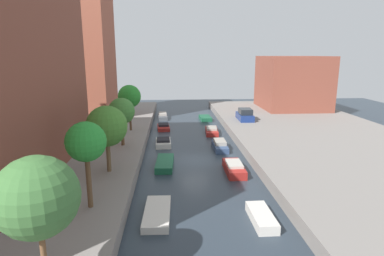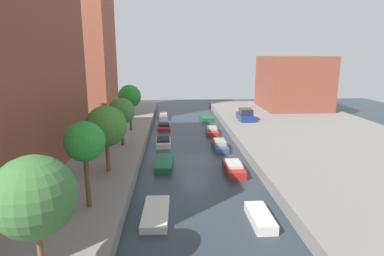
# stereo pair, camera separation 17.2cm
# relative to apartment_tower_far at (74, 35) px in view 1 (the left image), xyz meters

# --- Properties ---
(ground_plane) EXTENTS (84.00, 84.00, 0.00)m
(ground_plane) POSITION_rel_apartment_tower_far_xyz_m (16.00, -19.77, -12.54)
(ground_plane) COLOR #28333D
(quay_left) EXTENTS (20.00, 64.00, 1.00)m
(quay_left) POSITION_rel_apartment_tower_far_xyz_m (1.00, -19.77, -12.04)
(quay_left) COLOR gray
(quay_left) RESTS_ON ground_plane
(quay_right) EXTENTS (20.00, 64.00, 1.00)m
(quay_right) POSITION_rel_apartment_tower_far_xyz_m (31.00, -19.77, -12.04)
(quay_right) COLOR gray
(quay_right) RESTS_ON ground_plane
(apartment_tower_far) EXTENTS (10.00, 9.65, 23.08)m
(apartment_tower_far) POSITION_rel_apartment_tower_far_xyz_m (0.00, 0.00, 0.00)
(apartment_tower_far) COLOR brown
(apartment_tower_far) RESTS_ON quay_left
(low_block_right) EXTENTS (10.00, 10.73, 8.59)m
(low_block_right) POSITION_rel_apartment_tower_far_xyz_m (34.00, 3.77, -7.25)
(low_block_right) COLOR brown
(low_block_right) RESTS_ON quay_right
(street_tree_0) EXTENTS (3.09, 3.09, 5.42)m
(street_tree_0) POSITION_rel_apartment_tower_far_xyz_m (8.92, -37.85, -7.68)
(street_tree_0) COLOR brown
(street_tree_0) RESTS_ON quay_left
(street_tree_1) EXTENTS (2.34, 2.34, 5.22)m
(street_tree_1) POSITION_rel_apartment_tower_far_xyz_m (8.92, -30.89, -7.55)
(street_tree_1) COLOR brown
(street_tree_1) RESTS_ON quay_left
(street_tree_2) EXTENTS (3.13, 3.13, 5.17)m
(street_tree_2) POSITION_rel_apartment_tower_far_xyz_m (8.92, -24.85, -7.95)
(street_tree_2) COLOR brown
(street_tree_2) RESTS_ON quay_left
(street_tree_3) EXTENTS (2.63, 2.63, 4.77)m
(street_tree_3) POSITION_rel_apartment_tower_far_xyz_m (8.92, -17.45, -8.11)
(street_tree_3) COLOR brown
(street_tree_3) RESTS_ON quay_left
(street_tree_4) EXTENTS (2.69, 2.69, 5.42)m
(street_tree_4) POSITION_rel_apartment_tower_far_xyz_m (8.92, -10.95, -7.49)
(street_tree_4) COLOR #4F3B27
(street_tree_4) RESTS_ON quay_left
(parked_car) EXTENTS (1.92, 4.13, 1.61)m
(parked_car) POSITION_rel_apartment_tower_far_xyz_m (23.98, -5.73, -10.87)
(parked_car) COLOR navy
(parked_car) RESTS_ON quay_right
(moored_boat_left_1) EXTENTS (1.70, 4.26, 0.45)m
(moored_boat_left_1) POSITION_rel_apartment_tower_far_xyz_m (12.86, -30.49, -12.32)
(moored_boat_left_1) COLOR beige
(moored_boat_left_1) RESTS_ON ground_plane
(moored_boat_left_2) EXTENTS (1.68, 4.28, 0.58)m
(moored_boat_left_2) POSITION_rel_apartment_tower_far_xyz_m (13.17, -21.25, -12.25)
(moored_boat_left_2) COLOR #195638
(moored_boat_left_2) RESTS_ON ground_plane
(moored_boat_left_3) EXTENTS (1.75, 3.28, 0.83)m
(moored_boat_left_3) POSITION_rel_apartment_tower_far_xyz_m (12.88, -14.38, -12.18)
(moored_boat_left_3) COLOR beige
(moored_boat_left_3) RESTS_ON ground_plane
(moored_boat_left_4) EXTENTS (1.79, 3.24, 0.75)m
(moored_boat_left_4) POSITION_rel_apartment_tower_far_xyz_m (12.72, -6.50, -12.22)
(moored_boat_left_4) COLOR maroon
(moored_boat_left_4) RESTS_ON ground_plane
(moored_boat_left_5) EXTENTS (1.64, 4.65, 0.82)m
(moored_boat_left_5) POSITION_rel_apartment_tower_far_xyz_m (12.42, 1.33, -12.19)
(moored_boat_left_5) COLOR #4C5156
(moored_boat_left_5) RESTS_ON ground_plane
(moored_boat_right_1) EXTENTS (1.26, 3.27, 0.60)m
(moored_boat_right_1) POSITION_rel_apartment_tower_far_xyz_m (19.20, -31.55, -12.24)
(moored_boat_right_1) COLOR beige
(moored_boat_right_1) RESTS_ON ground_plane
(moored_boat_right_2) EXTENTS (1.50, 3.92, 0.91)m
(moored_boat_right_2) POSITION_rel_apartment_tower_far_xyz_m (19.13, -23.16, -12.14)
(moored_boat_right_2) COLOR maroon
(moored_boat_right_2) RESTS_ON ground_plane
(moored_boat_right_3) EXTENTS (1.36, 3.85, 0.97)m
(moored_boat_right_3) POSITION_rel_apartment_tower_far_xyz_m (18.95, -16.17, -12.13)
(moored_boat_right_3) COLOR #33476B
(moored_boat_right_3) RESTS_ON ground_plane
(moored_boat_right_4) EXTENTS (1.77, 4.15, 0.77)m
(moored_boat_right_4) POSITION_rel_apartment_tower_far_xyz_m (18.95, -9.13, -12.21)
(moored_boat_right_4) COLOR maroon
(moored_boat_right_4) RESTS_ON ground_plane
(moored_boat_right_5) EXTENTS (1.82, 3.39, 0.55)m
(moored_boat_right_5) POSITION_rel_apartment_tower_far_xyz_m (19.03, -0.47, -12.27)
(moored_boat_right_5) COLOR #195638
(moored_boat_right_5) RESTS_ON ground_plane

